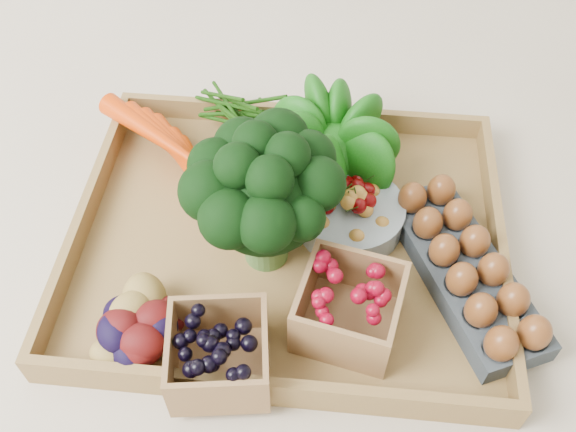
# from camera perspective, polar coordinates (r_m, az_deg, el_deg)

# --- Properties ---
(ground) EXTENTS (4.00, 4.00, 0.00)m
(ground) POSITION_cam_1_polar(r_m,az_deg,el_deg) (0.86, -0.00, -2.53)
(ground) COLOR beige
(ground) RESTS_ON ground
(tray) EXTENTS (0.55, 0.45, 0.01)m
(tray) POSITION_cam_1_polar(r_m,az_deg,el_deg) (0.85, -0.00, -2.23)
(tray) COLOR olive
(tray) RESTS_ON ground
(carrots) EXTENTS (0.23, 0.16, 0.05)m
(carrots) POSITION_cam_1_polar(r_m,az_deg,el_deg) (0.90, -8.22, 4.10)
(carrots) COLOR #DD3A04
(carrots) RESTS_ON tray
(lettuce) EXTENTS (0.13, 0.13, 0.13)m
(lettuce) POSITION_cam_1_polar(r_m,az_deg,el_deg) (0.88, 3.95, 7.01)
(lettuce) COLOR #0D4E0C
(lettuce) RESTS_ON tray
(broccoli) EXTENTS (0.18, 0.18, 0.14)m
(broccoli) POSITION_cam_1_polar(r_m,az_deg,el_deg) (0.77, -2.06, -0.28)
(broccoli) COLOR black
(broccoli) RESTS_ON tray
(cherry_bowl) EXTENTS (0.14, 0.14, 0.04)m
(cherry_bowl) POSITION_cam_1_polar(r_m,az_deg,el_deg) (0.85, 5.53, 0.12)
(cherry_bowl) COLOR #8C9EA5
(cherry_bowl) RESTS_ON tray
(egg_carton) EXTENTS (0.19, 0.28, 0.03)m
(egg_carton) POSITION_cam_1_polar(r_m,az_deg,el_deg) (0.82, 15.35, -4.87)
(egg_carton) COLOR #353C43
(egg_carton) RESTS_ON tray
(potatoes) EXTENTS (0.14, 0.14, 0.08)m
(potatoes) POSITION_cam_1_polar(r_m,az_deg,el_deg) (0.75, -13.40, -9.36)
(potatoes) COLOR #3E0A0A
(potatoes) RESTS_ON tray
(punnet_blackberry) EXTENTS (0.12, 0.12, 0.07)m
(punnet_blackberry) POSITION_cam_1_polar(r_m,az_deg,el_deg) (0.72, -6.16, -12.11)
(punnet_blackberry) COLOR black
(punnet_blackberry) RESTS_ON tray
(punnet_raspberry) EXTENTS (0.13, 0.13, 0.08)m
(punnet_raspberry) POSITION_cam_1_polar(r_m,az_deg,el_deg) (0.74, 5.45, -8.08)
(punnet_raspberry) COLOR maroon
(punnet_raspberry) RESTS_ON tray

